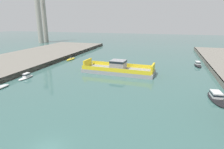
# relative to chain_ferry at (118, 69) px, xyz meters

# --- Properties ---
(chain_ferry) EXTENTS (21.14, 8.00, 3.74)m
(chain_ferry) POSITION_rel_chain_ferry_xyz_m (0.00, 0.00, 0.00)
(chain_ferry) COLOR #939399
(chain_ferry) RESTS_ON ground
(moored_boat_near_left) EXTENTS (2.41, 6.17, 1.57)m
(moored_boat_near_left) POSITION_rel_chain_ferry_xyz_m (23.34, 15.77, -0.54)
(moored_boat_near_left) COLOR black
(moored_boat_near_left) RESTS_ON ground
(moored_boat_near_right) EXTENTS (3.28, 7.90, 1.49)m
(moored_boat_near_right) POSITION_rel_chain_ferry_xyz_m (23.25, -12.91, -0.56)
(moored_boat_near_right) COLOR black
(moored_boat_near_right) RESTS_ON ground
(moored_boat_mid_left) EXTENTS (1.77, 5.85, 1.04)m
(moored_boat_mid_left) POSITION_rel_chain_ferry_xyz_m (-22.49, 12.65, -0.84)
(moored_boat_mid_left) COLOR yellow
(moored_boat_mid_left) RESTS_ON ground
(moored_boat_upstream_a) EXTENTS (1.54, 5.08, 1.36)m
(moored_boat_upstream_a) POSITION_rel_chain_ferry_xyz_m (-21.96, -12.32, -0.61)
(moored_boat_upstream_a) COLOR white
(moored_boat_upstream_a) RESTS_ON ground
(smokestack_distant_a) EXTENTS (3.71, 3.71, 32.62)m
(smokestack_distant_a) POSITION_rel_chain_ferry_xyz_m (-69.31, 56.99, 16.21)
(smokestack_distant_a) COLOR #9E998E
(smokestack_distant_a) RESTS_ON ground
(smokestack_distant_b) EXTENTS (3.28, 3.28, 39.54)m
(smokestack_distant_b) POSITION_rel_chain_ferry_xyz_m (-69.37, 62.81, 19.69)
(smokestack_distant_b) COLOR #9E998E
(smokestack_distant_b) RESTS_ON ground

